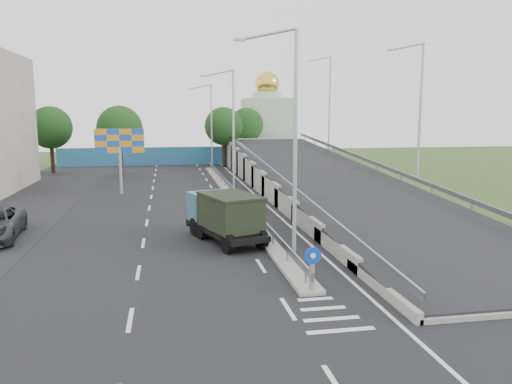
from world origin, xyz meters
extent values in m
plane|color=#2D4C1E|center=(0.00, 0.00, 0.00)|extent=(160.00, 160.00, 0.00)
cube|color=black|center=(-3.00, 20.00, 0.00)|extent=(26.00, 90.00, 0.04)
cube|color=black|center=(-16.00, 20.00, 0.00)|extent=(8.00, 90.00, 0.05)
cube|color=gray|center=(0.00, 24.00, 0.10)|extent=(1.00, 44.00, 0.20)
cube|color=gray|center=(12.30, 24.00, 2.35)|extent=(0.10, 50.00, 0.32)
cube|color=gray|center=(2.80, 24.00, 2.35)|extent=(0.10, 50.00, 0.32)
cube|color=gray|center=(0.00, 24.00, 0.75)|extent=(0.08, 44.00, 0.32)
cylinder|color=gray|center=(0.00, 24.00, 0.50)|extent=(0.09, 0.09, 0.60)
cylinder|color=black|center=(0.00, 2.20, 0.80)|extent=(0.20, 0.20, 1.20)
cylinder|color=#0C3FBF|center=(0.00, 2.12, 1.55)|extent=(0.64, 0.05, 0.64)
cylinder|color=white|center=(0.00, 2.09, 1.55)|extent=(0.20, 0.03, 0.20)
cylinder|color=#B2B5B7|center=(0.30, 6.00, 5.20)|extent=(0.18, 0.18, 10.00)
cylinder|color=#B2B5B7|center=(-0.90, 6.00, 9.95)|extent=(2.57, 0.12, 0.66)
cube|color=#B2B5B7|center=(-2.10, 6.00, 9.70)|extent=(0.50, 0.18, 0.12)
cylinder|color=#B2B5B7|center=(0.30, 26.00, 5.20)|extent=(0.18, 0.18, 10.00)
cylinder|color=#B2B5B7|center=(-0.90, 26.00, 9.95)|extent=(2.57, 0.12, 0.66)
cube|color=#B2B5B7|center=(-2.10, 26.00, 9.70)|extent=(0.50, 0.18, 0.12)
cylinder|color=#B2B5B7|center=(0.30, 46.00, 5.20)|extent=(0.18, 0.18, 10.00)
cylinder|color=#B2B5B7|center=(-0.90, 46.00, 9.95)|extent=(2.57, 0.12, 0.66)
cube|color=#B2B5B7|center=(-2.10, 46.00, 9.70)|extent=(0.50, 0.18, 0.12)
cube|color=teal|center=(-4.00, 52.00, 1.20)|extent=(30.00, 0.50, 2.40)
cube|color=#B2CCAD|center=(10.00, 60.00, 4.50)|extent=(7.00, 7.00, 9.00)
cylinder|color=#B2CCAD|center=(10.00, 60.00, 9.50)|extent=(4.40, 4.40, 1.00)
sphere|color=gold|center=(10.00, 60.00, 11.20)|extent=(3.60, 3.60, 3.60)
cone|color=gold|center=(10.00, 60.00, 13.20)|extent=(0.30, 0.30, 1.20)
cylinder|color=#B2B5B7|center=(-9.00, 28.00, 2.00)|extent=(0.24, 0.24, 4.00)
cube|color=orange|center=(-9.00, 28.00, 4.50)|extent=(4.00, 0.20, 2.00)
cylinder|color=black|center=(-10.00, 40.00, 2.00)|extent=(0.44, 0.44, 4.00)
sphere|color=black|center=(-10.00, 40.00, 5.20)|extent=(4.80, 4.80, 4.80)
cylinder|color=black|center=(2.00, 48.00, 2.00)|extent=(0.44, 0.44, 4.00)
sphere|color=black|center=(2.00, 48.00, 5.20)|extent=(4.80, 4.80, 4.80)
cylinder|color=black|center=(-18.00, 45.00, 2.00)|extent=(0.44, 0.44, 4.00)
sphere|color=black|center=(-18.00, 45.00, 5.20)|extent=(4.80, 4.80, 4.80)
cylinder|color=black|center=(6.00, 55.00, 2.00)|extent=(0.44, 0.44, 4.00)
sphere|color=black|center=(6.00, 55.00, 5.20)|extent=(4.80, 4.80, 4.80)
cylinder|color=black|center=(-3.71, 12.16, 0.51)|extent=(0.64, 1.07, 1.02)
cylinder|color=black|center=(-1.94, 12.76, 0.51)|extent=(0.64, 1.07, 1.02)
cylinder|color=black|center=(-3.44, 11.37, 0.51)|extent=(0.64, 1.07, 1.02)
cylinder|color=black|center=(-1.67, 11.96, 0.51)|extent=(0.64, 1.07, 1.02)
cylinder|color=black|center=(-2.40, 8.28, 0.51)|extent=(0.64, 1.07, 1.02)
cylinder|color=black|center=(-0.63, 8.87, 0.51)|extent=(0.64, 1.07, 1.02)
cube|color=black|center=(-2.20, 10.61, 0.65)|extent=(3.87, 6.16, 0.28)
cube|color=#305B74|center=(-2.90, 12.68, 1.58)|extent=(2.51, 2.10, 1.58)
cube|color=black|center=(-3.13, 13.36, 2.00)|extent=(1.69, 0.62, 0.65)
cube|color=black|center=(-3.15, 13.43, 0.61)|extent=(2.07, 0.82, 0.47)
cube|color=black|center=(-2.02, 10.08, 1.68)|extent=(3.25, 4.07, 1.68)
cube|color=black|center=(-2.02, 10.08, 2.56)|extent=(3.37, 4.19, 0.11)
camera|label=1|loc=(-5.18, -14.92, 6.67)|focal=35.00mm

